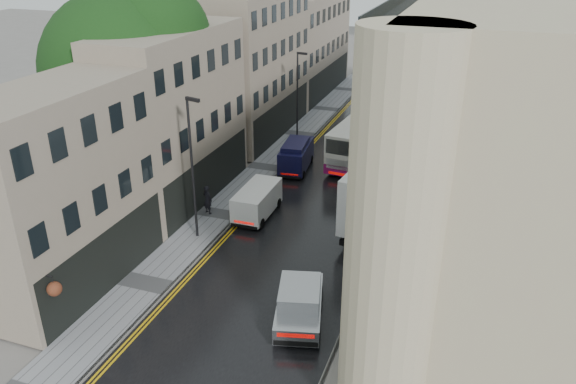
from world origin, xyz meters
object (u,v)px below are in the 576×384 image
Objects in this scene: white_lorry at (350,204)px; white_van at (235,210)px; tree_far at (219,66)px; lamp_post_far at (297,100)px; lamp_post_near at (192,170)px; cream_bus at (338,145)px; pedestrian at (208,200)px; silver_hatchback at (276,323)px; tree_near at (123,96)px; navy_van at (280,161)px.

white_van is (-6.91, -0.82, -1.14)m from white_lorry.
tree_far is 7.38m from lamp_post_far.
cream_bus is at bearing 86.06° from lamp_post_near.
lamp_post_near is at bearing 125.34° from pedestrian.
silver_hatchback is (-0.74, -10.13, -1.25)m from white_lorry.
tree_near reaches higher than pedestrian.
cream_bus is 2.78× the size of white_van.
white_van is at bearing -96.38° from navy_van.
white_lorry is at bearing -53.84° from lamp_post_far.
tree_far reaches higher than silver_hatchback.
tree_far reaches higher than navy_van.
navy_van is at bearing 95.10° from silver_hatchback.
white_van is (7.90, -14.54, -5.24)m from tree_far.
lamp_post_far is at bearing 103.59° from lamp_post_near.
tree_far reaches higher than white_lorry.
white_van is (-6.17, 9.30, 0.11)m from silver_hatchback.
pedestrian is at bearing -111.96° from cream_bus.
white_lorry is 7.05m from white_van.
cream_bus is at bearing 39.04° from navy_van.
tree_far is 11.45m from navy_van.
silver_hatchback is 11.16m from white_van.
tree_far is 1.49× the size of lamp_post_near.
pedestrian is (-2.17, 0.59, 0.07)m from white_van.
white_van is 2.29× the size of pedestrian.
lamp_post_near is at bearing -29.46° from tree_near.
white_van is (8.20, -1.54, -5.95)m from tree_near.
tree_near is 1.16× the size of cream_bus.
tree_far is 2.71× the size of silver_hatchback.
tree_near is 11.90m from navy_van.
pedestrian is at bearing -89.05° from lamp_post_far.
white_lorry is 0.97× the size of lamp_post_near.
lamp_post_near is at bearing -104.15° from cream_bus.
pedestrian is (6.03, -0.95, -5.89)m from tree_near.
silver_hatchback is (2.77, -20.72, -0.76)m from cream_bus.
tree_near is 15.08m from lamp_post_far.
white_van is (-3.40, -11.41, -0.65)m from cream_bus.
navy_van is (-3.40, -3.45, -0.46)m from cream_bus.
lamp_post_far is at bearing 92.00° from silver_hatchback.
lamp_post_near is (-4.83, -13.69, 2.64)m from cream_bus.
tree_near is 1.72× the size of white_lorry.
cream_bus is (11.30, -3.13, -4.58)m from tree_far.
white_van is at bearing -80.21° from lamp_post_far.
pedestrian is 0.24× the size of lamp_post_far.
cream_bus is 11.17m from white_lorry.
lamp_post_near reaches higher than navy_van.
tree_near is 1.80× the size of lamp_post_far.
silver_hatchback is at bearing -77.11° from cream_bus.
silver_hatchback is 12.94m from pedestrian.
tree_far is at bearing 88.68° from tree_near.
tree_far reaches higher than lamp_post_near.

